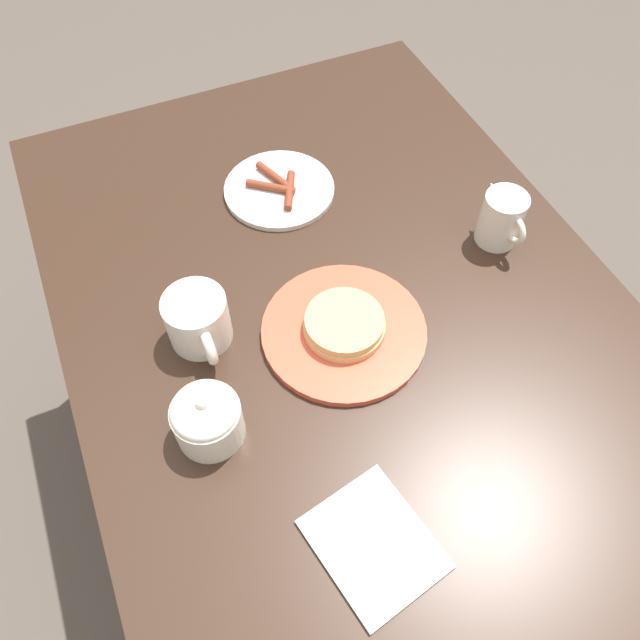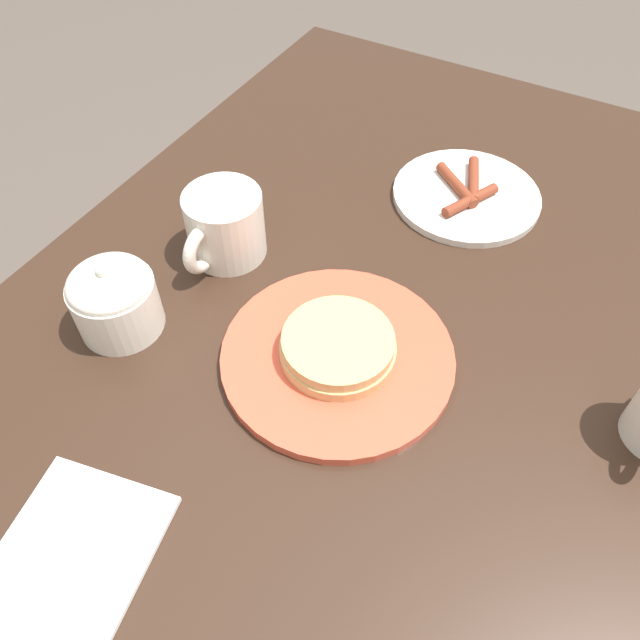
{
  "view_description": "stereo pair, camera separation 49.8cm",
  "coord_description": "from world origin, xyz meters",
  "views": [
    {
      "loc": [
        0.45,
        -0.26,
        1.53
      ],
      "look_at": [
        -0.03,
        -0.05,
        0.78
      ],
      "focal_mm": 35.0,
      "sensor_mm": 36.0,
      "label": 1
    },
    {
      "loc": [
        0.34,
        0.15,
        1.29
      ],
      "look_at": [
        -0.03,
        -0.05,
        0.78
      ],
      "focal_mm": 35.0,
      "sensor_mm": 36.0,
      "label": 2
    }
  ],
  "objects": [
    {
      "name": "sugar_bowl",
      "position": [
        0.06,
        -0.26,
        0.79
      ],
      "size": [
        0.09,
        0.09,
        0.09
      ],
      "color": "silver",
      "rests_on": "dining_table"
    },
    {
      "name": "napkin",
      "position": [
        0.28,
        -0.12,
        0.75
      ],
      "size": [
        0.18,
        0.16,
        0.01
      ],
      "color": "white",
      "rests_on": "dining_table"
    },
    {
      "name": "ground_plane",
      "position": [
        0.0,
        0.0,
        0.0
      ],
      "size": [
        8.0,
        8.0,
        0.0
      ],
      "primitive_type": "plane",
      "color": "#51473F"
    },
    {
      "name": "side_plate_bacon",
      "position": [
        -0.34,
        0.0,
        0.75
      ],
      "size": [
        0.2,
        0.2,
        0.02
      ],
      "color": "silver",
      "rests_on": "dining_table"
    },
    {
      "name": "coffee_mug",
      "position": [
        -0.09,
        -0.22,
        0.79
      ],
      "size": [
        0.12,
        0.09,
        0.08
      ],
      "color": "silver",
      "rests_on": "dining_table"
    },
    {
      "name": "creamer_pitcher",
      "position": [
        -0.09,
        0.29,
        0.79
      ],
      "size": [
        0.11,
        0.07,
        0.1
      ],
      "color": "silver",
      "rests_on": "dining_table"
    },
    {
      "name": "dining_table",
      "position": [
        0.0,
        0.0,
        0.62
      ],
      "size": [
        1.34,
        0.85,
        0.75
      ],
      "color": "#332116",
      "rests_on": "ground_plane"
    },
    {
      "name": "pancake_plate",
      "position": [
        -0.01,
        -0.02,
        0.76
      ],
      "size": [
        0.25,
        0.25,
        0.04
      ],
      "color": "#DB5138",
      "rests_on": "dining_table"
    }
  ]
}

